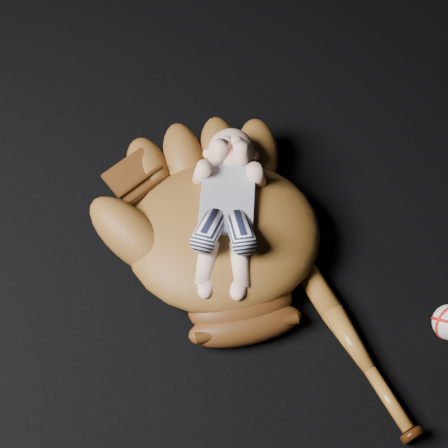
{
  "coord_description": "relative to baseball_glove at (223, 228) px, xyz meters",
  "views": [
    {
      "loc": [
        0.04,
        -0.65,
        1.19
      ],
      "look_at": [
        -0.0,
        0.11,
        0.09
      ],
      "focal_mm": 55.0,
      "sensor_mm": 36.0,
      "label": 1
    }
  ],
  "objects": [
    {
      "name": "baseball_glove",
      "position": [
        0.0,
        0.0,
        0.0
      ],
      "size": [
        0.61,
        0.65,
        0.17
      ],
      "primitive_type": null,
      "rotation": [
        0.0,
        0.0,
        0.27
      ],
      "color": "#5B3513",
      "rests_on": "ground"
    },
    {
      "name": "newborn_baby",
      "position": [
        0.01,
        0.01,
        0.05
      ],
      "size": [
        0.17,
        0.37,
        0.15
      ],
      "primitive_type": null,
      "rotation": [
        0.0,
        0.0,
        -0.01
      ],
      "color": "#E2A791",
      "rests_on": "baseball_glove"
    },
    {
      "name": "baseball_bat",
      "position": [
        0.23,
        -0.16,
        -0.06
      ],
      "size": [
        0.28,
        0.45,
        0.05
      ],
      "primitive_type": null,
      "rotation": [
        0.0,
        0.0,
        0.51
      ],
      "color": "brown",
      "rests_on": "ground"
    }
  ]
}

